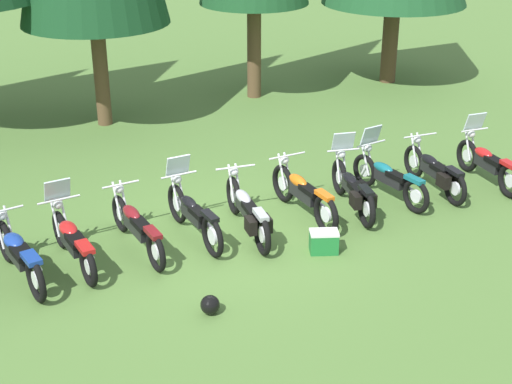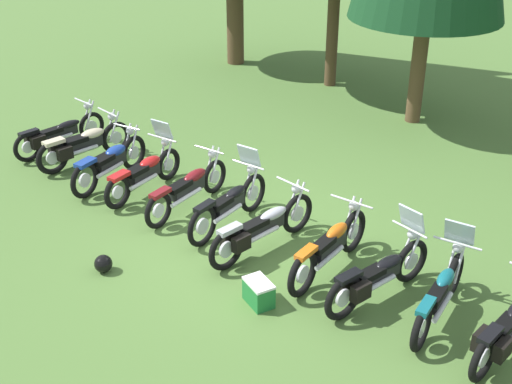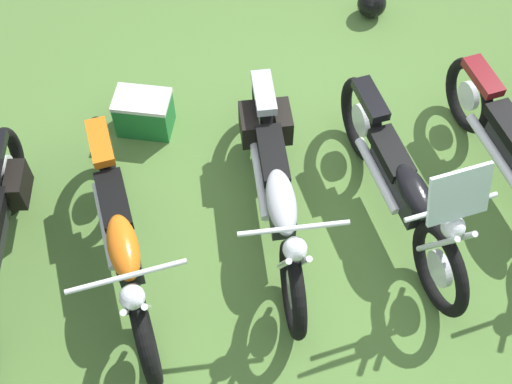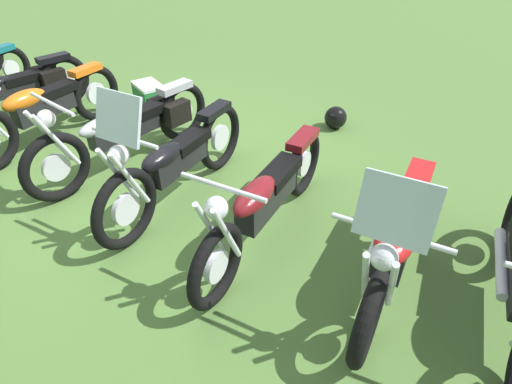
{
  "view_description": "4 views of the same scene",
  "coord_description": "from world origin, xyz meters",
  "px_view_note": "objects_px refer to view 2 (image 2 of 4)",
  "views": [
    {
      "loc": [
        -4.33,
        -11.28,
        6.35
      ],
      "look_at": [
        0.68,
        0.13,
        0.67
      ],
      "focal_mm": 52.76,
      "sensor_mm": 36.0,
      "label": 1
    },
    {
      "loc": [
        6.71,
        -7.66,
        6.32
      ],
      "look_at": [
        -0.25,
        0.52,
        0.64
      ],
      "focal_mm": 47.62,
      "sensor_mm": 36.0,
      "label": 2
    },
    {
      "loc": [
        1.24,
        2.83,
        4.88
      ],
      "look_at": [
        0.66,
        0.27,
        0.97
      ],
      "focal_mm": 47.95,
      "sensor_mm": 36.0,
      "label": 3
    },
    {
      "loc": [
        -3.17,
        2.6,
        2.63
      ],
      "look_at": [
        -1.65,
        0.38,
        0.71
      ],
      "focal_mm": 29.74,
      "sensor_mm": 36.0,
      "label": 4
    }
  ],
  "objects_px": {
    "motorcycle_5": "(230,203)",
    "motorcycle_6": "(262,227)",
    "motorcycle_3": "(145,172)",
    "motorcycle_10": "(509,327)",
    "motorcycle_7": "(330,247)",
    "motorcycle_8": "(378,274)",
    "motorcycle_4": "(188,188)",
    "motorcycle_9": "(441,292)",
    "dropped_helmet": "(103,264)",
    "motorcycle_0": "(58,134)",
    "motorcycle_2": "(110,161)",
    "picnic_cooler": "(259,292)",
    "motorcycle_1": "(83,144)"
  },
  "relations": [
    {
      "from": "motorcycle_6",
      "to": "dropped_helmet",
      "type": "xyz_separation_m",
      "value": [
        -1.54,
        -2.16,
        -0.3
      ]
    },
    {
      "from": "motorcycle_7",
      "to": "motorcycle_10",
      "type": "xyz_separation_m",
      "value": [
        2.97,
        -0.06,
        -0.03
      ]
    },
    {
      "from": "motorcycle_0",
      "to": "dropped_helmet",
      "type": "relative_size",
      "value": 7.76
    },
    {
      "from": "motorcycle_4",
      "to": "motorcycle_3",
      "type": "bearing_deg",
      "value": 89.0
    },
    {
      "from": "motorcycle_4",
      "to": "motorcycle_2",
      "type": "bearing_deg",
      "value": 90.92
    },
    {
      "from": "motorcycle_0",
      "to": "motorcycle_3",
      "type": "height_order",
      "value": "motorcycle_3"
    },
    {
      "from": "motorcycle_4",
      "to": "motorcycle_9",
      "type": "height_order",
      "value": "motorcycle_9"
    },
    {
      "from": "motorcycle_1",
      "to": "motorcycle_2",
      "type": "bearing_deg",
      "value": -93.14
    },
    {
      "from": "motorcycle_8",
      "to": "motorcycle_9",
      "type": "distance_m",
      "value": 0.95
    },
    {
      "from": "motorcycle_0",
      "to": "dropped_helmet",
      "type": "xyz_separation_m",
      "value": [
        4.56,
        -2.38,
        -0.27
      ]
    },
    {
      "from": "motorcycle_9",
      "to": "motorcycle_10",
      "type": "xyz_separation_m",
      "value": [
        1.05,
        -0.1,
        -0.01
      ]
    },
    {
      "from": "motorcycle_3",
      "to": "motorcycle_10",
      "type": "xyz_separation_m",
      "value": [
        7.31,
        0.05,
        -0.02
      ]
    },
    {
      "from": "motorcycle_3",
      "to": "motorcycle_7",
      "type": "relative_size",
      "value": 0.92
    },
    {
      "from": "motorcycle_4",
      "to": "motorcycle_10",
      "type": "xyz_separation_m",
      "value": [
        6.2,
        -0.05,
        -0.01
      ]
    },
    {
      "from": "motorcycle_5",
      "to": "motorcycle_9",
      "type": "bearing_deg",
      "value": -94.84
    },
    {
      "from": "motorcycle_7",
      "to": "motorcycle_10",
      "type": "bearing_deg",
      "value": -95.07
    },
    {
      "from": "motorcycle_0",
      "to": "picnic_cooler",
      "type": "xyz_separation_m",
      "value": [
        7.02,
        -1.39,
        -0.22
      ]
    },
    {
      "from": "motorcycle_1",
      "to": "motorcycle_6",
      "type": "xyz_separation_m",
      "value": [
        5.13,
        -0.18,
        -0.01
      ]
    },
    {
      "from": "motorcycle_4",
      "to": "motorcycle_5",
      "type": "xyz_separation_m",
      "value": [
        1.04,
        0.02,
        0.03
      ]
    },
    {
      "from": "motorcycle_8",
      "to": "dropped_helmet",
      "type": "relative_size",
      "value": 7.48
    },
    {
      "from": "motorcycle_4",
      "to": "picnic_cooler",
      "type": "height_order",
      "value": "motorcycle_4"
    },
    {
      "from": "motorcycle_4",
      "to": "motorcycle_6",
      "type": "relative_size",
      "value": 0.96
    },
    {
      "from": "motorcycle_5",
      "to": "motorcycle_6",
      "type": "xyz_separation_m",
      "value": [
        0.95,
        -0.25,
        -0.02
      ]
    },
    {
      "from": "picnic_cooler",
      "to": "motorcycle_3",
      "type": "bearing_deg",
      "value": 162.09
    },
    {
      "from": "motorcycle_3",
      "to": "motorcycle_4",
      "type": "distance_m",
      "value": 1.12
    },
    {
      "from": "dropped_helmet",
      "to": "motorcycle_5",
      "type": "bearing_deg",
      "value": 76.21
    },
    {
      "from": "motorcycle_8",
      "to": "motorcycle_10",
      "type": "xyz_separation_m",
      "value": [
        1.98,
        0.11,
        -0.02
      ]
    },
    {
      "from": "motorcycle_2",
      "to": "picnic_cooler",
      "type": "bearing_deg",
      "value": -113.76
    },
    {
      "from": "motorcycle_2",
      "to": "motorcycle_10",
      "type": "bearing_deg",
      "value": -99.15
    },
    {
      "from": "picnic_cooler",
      "to": "dropped_helmet",
      "type": "distance_m",
      "value": 2.66
    },
    {
      "from": "motorcycle_3",
      "to": "motorcycle_8",
      "type": "xyz_separation_m",
      "value": [
        5.33,
        -0.06,
        0.0
      ]
    },
    {
      "from": "motorcycle_3",
      "to": "picnic_cooler",
      "type": "distance_m",
      "value": 4.25
    },
    {
      "from": "motorcycle_7",
      "to": "motorcycle_8",
      "type": "distance_m",
      "value": 1.0
    },
    {
      "from": "motorcycle_6",
      "to": "picnic_cooler",
      "type": "distance_m",
      "value": 1.51
    },
    {
      "from": "motorcycle_4",
      "to": "motorcycle_8",
      "type": "bearing_deg",
      "value": -98.15
    },
    {
      "from": "picnic_cooler",
      "to": "motorcycle_8",
      "type": "bearing_deg",
      "value": 43.66
    },
    {
      "from": "motorcycle_5",
      "to": "dropped_helmet",
      "type": "height_order",
      "value": "motorcycle_5"
    },
    {
      "from": "motorcycle_10",
      "to": "motorcycle_9",
      "type": "bearing_deg",
      "value": 87.33
    },
    {
      "from": "motorcycle_0",
      "to": "motorcycle_6",
      "type": "bearing_deg",
      "value": -89.19
    },
    {
      "from": "motorcycle_9",
      "to": "dropped_helmet",
      "type": "xyz_separation_m",
      "value": [
        -4.69,
        -2.44,
        -0.3
      ]
    },
    {
      "from": "motorcycle_2",
      "to": "motorcycle_4",
      "type": "relative_size",
      "value": 0.95
    },
    {
      "from": "motorcycle_0",
      "to": "dropped_helmet",
      "type": "height_order",
      "value": "motorcycle_0"
    },
    {
      "from": "motorcycle_4",
      "to": "motorcycle_7",
      "type": "distance_m",
      "value": 3.23
    },
    {
      "from": "motorcycle_10",
      "to": "motorcycle_5",
      "type": "bearing_deg",
      "value": 91.75
    },
    {
      "from": "motorcycle_8",
      "to": "motorcycle_9",
      "type": "xyz_separation_m",
      "value": [
        0.93,
        0.2,
        -0.01
      ]
    },
    {
      "from": "motorcycle_5",
      "to": "picnic_cooler",
      "type": "xyz_separation_m",
      "value": [
        1.88,
        -1.42,
        -0.28
      ]
    },
    {
      "from": "motorcycle_3",
      "to": "motorcycle_5",
      "type": "distance_m",
      "value": 2.16
    },
    {
      "from": "motorcycle_7",
      "to": "motorcycle_10",
      "type": "relative_size",
      "value": 1.06
    },
    {
      "from": "motorcycle_10",
      "to": "motorcycle_2",
      "type": "bearing_deg",
      "value": 93.85
    },
    {
      "from": "motorcycle_4",
      "to": "motorcycle_8",
      "type": "relative_size",
      "value": 1.05
    }
  ]
}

